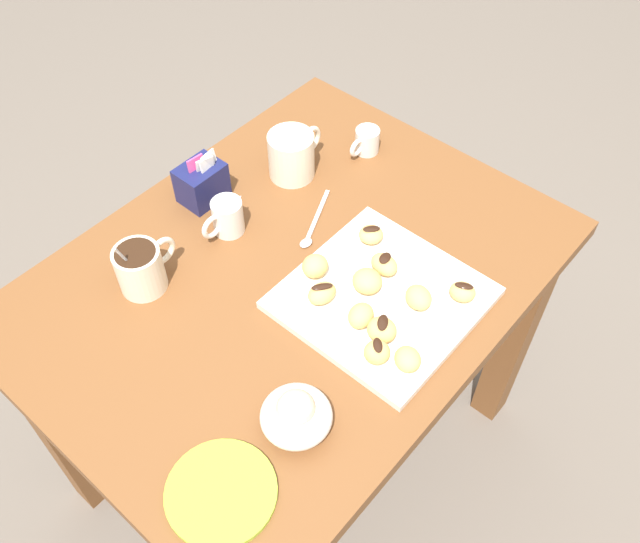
# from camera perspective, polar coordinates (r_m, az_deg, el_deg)

# --- Properties ---
(ground_plane) EXTENTS (8.00, 8.00, 0.00)m
(ground_plane) POSITION_cam_1_polar(r_m,az_deg,el_deg) (1.88, -1.65, -14.24)
(ground_plane) COLOR #665B51
(dining_table) EXTENTS (0.98, 0.74, 0.72)m
(dining_table) POSITION_cam_1_polar(r_m,az_deg,el_deg) (1.38, -2.18, -3.75)
(dining_table) COLOR brown
(dining_table) RESTS_ON ground_plane
(pastry_plate_square) EXTENTS (0.31, 0.31, 0.02)m
(pastry_plate_square) POSITION_cam_1_polar(r_m,az_deg,el_deg) (1.22, 5.17, -2.21)
(pastry_plate_square) COLOR silver
(pastry_plate_square) RESTS_ON dining_table
(coffee_mug_cream_left) EXTENTS (0.12, 0.08, 0.14)m
(coffee_mug_cream_left) POSITION_cam_1_polar(r_m,az_deg,el_deg) (1.25, -14.67, 0.34)
(coffee_mug_cream_left) COLOR silver
(coffee_mug_cream_left) RESTS_ON dining_table
(coffee_mug_cream_right) EXTENTS (0.14, 0.09, 0.10)m
(coffee_mug_cream_right) POSITION_cam_1_polar(r_m,az_deg,el_deg) (1.42, -2.34, 9.76)
(coffee_mug_cream_right) COLOR silver
(coffee_mug_cream_right) RESTS_ON dining_table
(cream_pitcher_white) EXTENTS (0.10, 0.06, 0.07)m
(cream_pitcher_white) POSITION_cam_1_polar(r_m,az_deg,el_deg) (1.32, -7.74, 4.61)
(cream_pitcher_white) COLOR silver
(cream_pitcher_white) RESTS_ON dining_table
(sugar_caddy) EXTENTS (0.09, 0.07, 0.11)m
(sugar_caddy) POSITION_cam_1_polar(r_m,az_deg,el_deg) (1.39, -9.79, 7.31)
(sugar_caddy) COLOR #191E51
(sugar_caddy) RESTS_ON dining_table
(ice_cream_bowl) EXTENTS (0.11, 0.11, 0.08)m
(ice_cream_bowl) POSITION_cam_1_polar(r_m,az_deg,el_deg) (1.06, -1.99, -11.79)
(ice_cream_bowl) COLOR silver
(ice_cream_bowl) RESTS_ON dining_table
(chocolate_sauce_pitcher) EXTENTS (0.09, 0.05, 0.06)m
(chocolate_sauce_pitcher) POSITION_cam_1_polar(r_m,az_deg,el_deg) (1.49, 3.91, 10.88)
(chocolate_sauce_pitcher) COLOR silver
(chocolate_sauce_pitcher) RESTS_ON dining_table
(saucer_lime_left) EXTENTS (0.16, 0.16, 0.01)m
(saucer_lime_left) POSITION_cam_1_polar(r_m,az_deg,el_deg) (1.05, -8.22, -17.71)
(saucer_lime_left) COLOR #9EC633
(saucer_lime_left) RESTS_ON dining_table
(loose_spoon_near_saucer) EXTENTS (0.15, 0.08, 0.01)m
(loose_spoon_near_saucer) POSITION_cam_1_polar(r_m,az_deg,el_deg) (1.34, -0.56, 3.84)
(loose_spoon_near_saucer) COLOR silver
(loose_spoon_near_saucer) RESTS_ON dining_table
(beignet_0) EXTENTS (0.06, 0.05, 0.03)m
(beignet_0) POSITION_cam_1_polar(r_m,az_deg,el_deg) (1.19, 0.16, -1.82)
(beignet_0) COLOR #E5B260
(beignet_0) RESTS_ON pastry_plate_square
(chocolate_drizzle_0) EXTENTS (0.04, 0.03, 0.00)m
(chocolate_drizzle_0) POSITION_cam_1_polar(r_m,az_deg,el_deg) (1.18, 0.16, -1.26)
(chocolate_drizzle_0) COLOR black
(chocolate_drizzle_0) RESTS_ON beignet_0
(beignet_1) EXTENTS (0.06, 0.06, 0.04)m
(beignet_1) POSITION_cam_1_polar(r_m,az_deg,el_deg) (1.12, 4.75, -6.71)
(beignet_1) COLOR #E5B260
(beignet_1) RESTS_ON pastry_plate_square
(chocolate_drizzle_1) EXTENTS (0.03, 0.03, 0.00)m
(chocolate_drizzle_1) POSITION_cam_1_polar(r_m,az_deg,el_deg) (1.11, 4.82, -6.12)
(chocolate_drizzle_1) COLOR black
(chocolate_drizzle_1) RESTS_ON beignet_1
(beignet_2) EXTENTS (0.05, 0.05, 0.04)m
(beignet_2) POSITION_cam_1_polar(r_m,az_deg,el_deg) (1.15, 5.16, -4.85)
(beignet_2) COLOR #E5B260
(beignet_2) RESTS_ON pastry_plate_square
(chocolate_drizzle_2) EXTENTS (0.04, 0.03, 0.00)m
(chocolate_drizzle_2) POSITION_cam_1_polar(r_m,az_deg,el_deg) (1.13, 5.23, -4.24)
(chocolate_drizzle_2) COLOR black
(chocolate_drizzle_2) RESTS_ON beignet_2
(beignet_3) EXTENTS (0.05, 0.06, 0.03)m
(beignet_3) POSITION_cam_1_polar(r_m,az_deg,el_deg) (1.22, 11.76, -1.66)
(beignet_3) COLOR #E5B260
(beignet_3) RESTS_ON pastry_plate_square
(chocolate_drizzle_3) EXTENTS (0.03, 0.04, 0.00)m
(chocolate_drizzle_3) POSITION_cam_1_polar(r_m,az_deg,el_deg) (1.21, 11.89, -1.16)
(chocolate_drizzle_3) COLOR black
(chocolate_drizzle_3) RESTS_ON beignet_3
(beignet_4) EXTENTS (0.05, 0.06, 0.03)m
(beignet_4) POSITION_cam_1_polar(r_m,az_deg,el_deg) (1.24, 5.36, 0.58)
(beignet_4) COLOR #E5B260
(beignet_4) RESTS_ON pastry_plate_square
(chocolate_drizzle_4) EXTENTS (0.03, 0.02, 0.00)m
(chocolate_drizzle_4) POSITION_cam_1_polar(r_m,az_deg,el_deg) (1.23, 5.42, 1.13)
(chocolate_drizzle_4) COLOR black
(chocolate_drizzle_4) RESTS_ON beignet_4
(beignet_5) EXTENTS (0.06, 0.06, 0.03)m
(beignet_5) POSITION_cam_1_polar(r_m,az_deg,el_deg) (1.29, 4.26, 3.08)
(beignet_5) COLOR #E5B260
(beignet_5) RESTS_ON pastry_plate_square
(chocolate_drizzle_5) EXTENTS (0.03, 0.03, 0.00)m
(chocolate_drizzle_5) POSITION_cam_1_polar(r_m,az_deg,el_deg) (1.28, 4.30, 3.56)
(chocolate_drizzle_5) COLOR black
(chocolate_drizzle_5) RESTS_ON beignet_5
(beignet_6) EXTENTS (0.07, 0.07, 0.04)m
(beignet_6) POSITION_cam_1_polar(r_m,az_deg,el_deg) (1.21, 3.94, -0.80)
(beignet_6) COLOR #E5B260
(beignet_6) RESTS_ON pastry_plate_square
(beignet_7) EXTENTS (0.06, 0.05, 0.04)m
(beignet_7) POSITION_cam_1_polar(r_m,az_deg,el_deg) (1.17, 3.41, -3.68)
(beignet_7) COLOR #E5B260
(beignet_7) RESTS_ON pastry_plate_square
(beignet_8) EXTENTS (0.06, 0.06, 0.03)m
(beignet_8) POSITION_cam_1_polar(r_m,az_deg,el_deg) (1.13, 7.30, -7.23)
(beignet_8) COLOR #E5B260
(beignet_8) RESTS_ON pastry_plate_square
(beignet_9) EXTENTS (0.05, 0.05, 0.04)m
(beignet_9) POSITION_cam_1_polar(r_m,az_deg,el_deg) (1.23, -0.41, 0.46)
(beignet_9) COLOR #E5B260
(beignet_9) RESTS_ON pastry_plate_square
(beignet_10) EXTENTS (0.06, 0.07, 0.03)m
(beignet_10) POSITION_cam_1_polar(r_m,az_deg,el_deg) (1.20, 8.19, -2.15)
(beignet_10) COLOR #E5B260
(beignet_10) RESTS_ON pastry_plate_square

